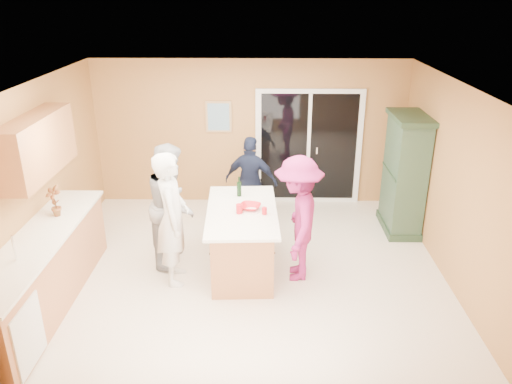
{
  "coord_description": "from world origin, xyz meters",
  "views": [
    {
      "loc": [
        0.26,
        -6.12,
        3.7
      ],
      "look_at": [
        0.15,
        0.1,
        1.15
      ],
      "focal_mm": 35.0,
      "sensor_mm": 36.0,
      "label": 1
    }
  ],
  "objects_px": {
    "green_hutch": "(404,176)",
    "woman_magenta": "(298,219)",
    "kitchen_island": "(242,242)",
    "woman_navy": "(251,182)",
    "woman_white": "(172,219)",
    "woman_grey": "(172,205)"
  },
  "relations": [
    {
      "from": "green_hutch",
      "to": "woman_magenta",
      "type": "bearing_deg",
      "value": -139.97
    },
    {
      "from": "kitchen_island",
      "to": "woman_navy",
      "type": "height_order",
      "value": "woman_navy"
    },
    {
      "from": "woman_white",
      "to": "woman_magenta",
      "type": "relative_size",
      "value": 1.05
    },
    {
      "from": "kitchen_island",
      "to": "green_hutch",
      "type": "bearing_deg",
      "value": 25.02
    },
    {
      "from": "woman_white",
      "to": "woman_magenta",
      "type": "bearing_deg",
      "value": -93.51
    },
    {
      "from": "kitchen_island",
      "to": "woman_grey",
      "type": "xyz_separation_m",
      "value": [
        -0.99,
        0.23,
        0.46
      ]
    },
    {
      "from": "woman_navy",
      "to": "kitchen_island",
      "type": "bearing_deg",
      "value": 102.31
    },
    {
      "from": "woman_grey",
      "to": "green_hutch",
      "type": "bearing_deg",
      "value": -70.04
    },
    {
      "from": "woman_white",
      "to": "woman_navy",
      "type": "xyz_separation_m",
      "value": [
        0.98,
        1.76,
        -0.15
      ]
    },
    {
      "from": "woman_white",
      "to": "woman_navy",
      "type": "relative_size",
      "value": 1.2
    },
    {
      "from": "green_hutch",
      "to": "woman_white",
      "type": "bearing_deg",
      "value": -154.77
    },
    {
      "from": "woman_magenta",
      "to": "woman_navy",
      "type": "bearing_deg",
      "value": -154.52
    },
    {
      "from": "kitchen_island",
      "to": "woman_navy",
      "type": "relative_size",
      "value": 1.18
    },
    {
      "from": "kitchen_island",
      "to": "green_hutch",
      "type": "relative_size",
      "value": 0.93
    },
    {
      "from": "green_hutch",
      "to": "woman_white",
      "type": "relative_size",
      "value": 1.05
    },
    {
      "from": "kitchen_island",
      "to": "woman_navy",
      "type": "distance_m",
      "value": 1.51
    },
    {
      "from": "woman_navy",
      "to": "woman_white",
      "type": "bearing_deg",
      "value": 76.6
    },
    {
      "from": "green_hutch",
      "to": "woman_white",
      "type": "distance_m",
      "value": 3.79
    },
    {
      "from": "kitchen_island",
      "to": "woman_grey",
      "type": "bearing_deg",
      "value": 164.43
    },
    {
      "from": "green_hutch",
      "to": "woman_navy",
      "type": "height_order",
      "value": "green_hutch"
    },
    {
      "from": "kitchen_island",
      "to": "woman_white",
      "type": "bearing_deg",
      "value": -164.73
    },
    {
      "from": "green_hutch",
      "to": "woman_grey",
      "type": "bearing_deg",
      "value": -162.7
    }
  ]
}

